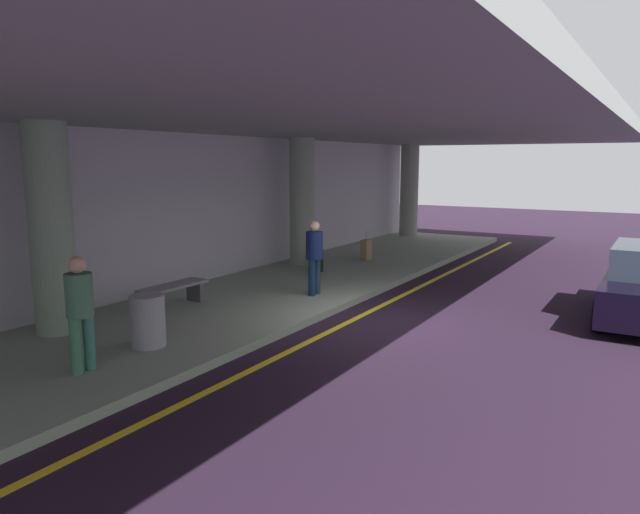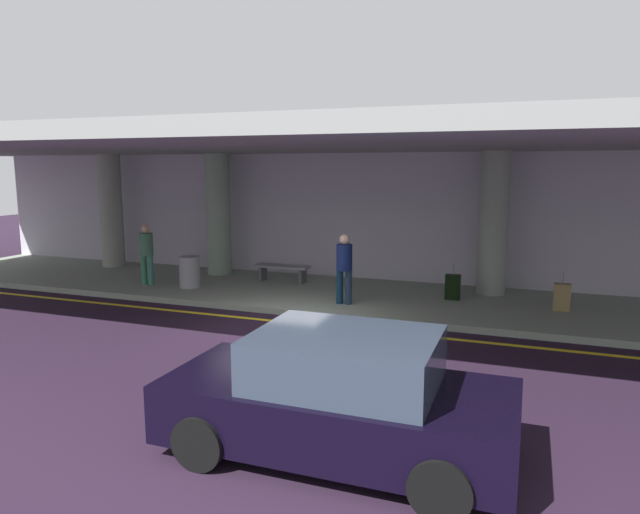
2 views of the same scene
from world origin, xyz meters
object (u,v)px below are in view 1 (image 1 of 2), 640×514
support_column_left_mid (51,229)px  support_column_right_mid (409,190)px  support_column_center (302,202)px  suitcase_upright_secondary (366,250)px  traveler_with_luggage (80,306)px  suitcase_upright_primary (317,261)px  person_waiting_for_ride (314,253)px  bench_metal (174,291)px  trash_bin_steel (148,321)px

support_column_left_mid → support_column_right_mid: (16.00, 0.00, 0.00)m
support_column_center → suitcase_upright_secondary: (1.65, -1.25, -1.51)m
traveler_with_luggage → support_column_left_mid: bearing=-152.4°
support_column_center → suitcase_upright_primary: 2.00m
support_column_left_mid → person_waiting_for_ride: (4.79, -2.39, -0.86)m
person_waiting_for_ride → support_column_right_mid: bearing=140.3°
support_column_left_mid → bench_metal: bearing=-12.0°
support_column_right_mid → suitcase_upright_secondary: support_column_right_mid is taller
traveler_with_luggage → person_waiting_for_ride: bearing=141.7°
support_column_right_mid → trash_bin_steel: support_column_right_mid is taller
suitcase_upright_primary → bench_metal: suitcase_upright_primary is taller
person_waiting_for_ride → support_column_center: bearing=164.9°
support_column_center → trash_bin_steel: support_column_center is taller
traveler_with_luggage → suitcase_upright_secondary: (10.72, 0.86, -0.65)m
trash_bin_steel → support_column_left_mid: bearing=96.9°
support_column_left_mid → traveler_with_luggage: (-1.07, -2.12, -0.86)m
suitcase_upright_secondary → trash_bin_steel: suitcase_upright_secondary is taller
suitcase_upright_primary → suitcase_upright_secondary: (2.48, -0.26, 0.00)m
person_waiting_for_ride → trash_bin_steel: 4.59m
support_column_center → bench_metal: 5.88m
suitcase_upright_secondary → person_waiting_for_ride: bearing=169.4°
support_column_left_mid → suitcase_upright_primary: bearing=-7.9°
suitcase_upright_primary → trash_bin_steel: suitcase_upright_primary is taller
support_column_left_mid → trash_bin_steel: bearing=-83.1°
traveler_with_luggage → suitcase_upright_primary: traveler_with_luggage is taller
support_column_right_mid → trash_bin_steel: bearing=-172.7°
support_column_center → support_column_right_mid: size_ratio=1.00×
traveler_with_luggage → trash_bin_steel: 1.42m
trash_bin_steel → bench_metal: bearing=36.0°
support_column_left_mid → trash_bin_steel: 2.46m
support_column_left_mid → support_column_center: (8.00, 0.00, 0.00)m
bench_metal → support_column_left_mid: bearing=168.0°
support_column_left_mid → suitcase_upright_primary: size_ratio=4.06×
support_column_left_mid → support_column_center: same height
traveler_with_luggage → trash_bin_steel: size_ratio=1.98×
person_waiting_for_ride → suitcase_upright_secondary: (4.86, 1.14, -0.65)m
traveler_with_luggage → trash_bin_steel: (1.31, 0.11, -0.54)m
bench_metal → support_column_right_mid: bearing=2.1°
support_column_center → traveler_with_luggage: support_column_center is taller
suitcase_upright_primary → suitcase_upright_secondary: same height
suitcase_upright_primary → support_column_left_mid: bearing=-174.6°
bench_metal → suitcase_upright_secondary: bearing=-5.9°
support_column_left_mid → support_column_right_mid: same height
support_column_center → suitcase_upright_secondary: 2.57m
support_column_right_mid → person_waiting_for_ride: size_ratio=2.17×
support_column_right_mid → person_waiting_for_ride: 11.50m
traveler_with_luggage → suitcase_upright_secondary: size_ratio=1.87×
support_column_left_mid → bench_metal: size_ratio=2.28×
support_column_center → support_column_right_mid: same height
bench_metal → suitcase_upright_primary: bearing=-5.9°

